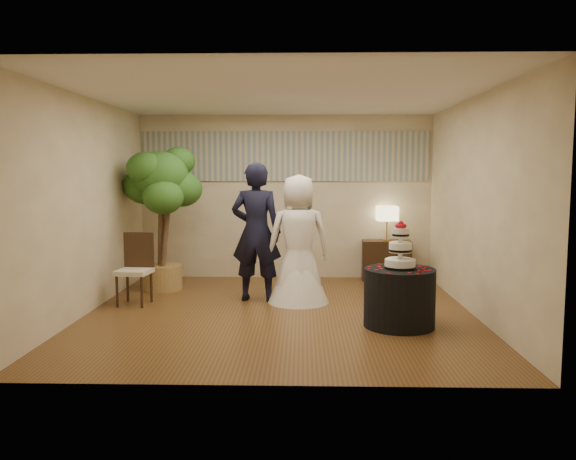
{
  "coord_description": "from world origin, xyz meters",
  "views": [
    {
      "loc": [
        0.3,
        -7.17,
        1.84
      ],
      "look_at": [
        0.1,
        0.4,
        1.05
      ],
      "focal_mm": 35.0,
      "sensor_mm": 36.0,
      "label": 1
    }
  ],
  "objects_px": {
    "side_chair": "(134,269)",
    "wedding_cake": "(400,245)",
    "table_lamp": "(387,223)",
    "cake_table": "(399,298)",
    "groom": "(256,232)",
    "ficus_tree": "(161,217)",
    "console": "(386,260)",
    "bride": "(298,239)"
  },
  "relations": [
    {
      "from": "console",
      "to": "side_chair",
      "type": "xyz_separation_m",
      "value": [
        -3.75,
        -1.87,
        0.16
      ]
    },
    {
      "from": "groom",
      "to": "bride",
      "type": "bearing_deg",
      "value": 179.11
    },
    {
      "from": "wedding_cake",
      "to": "ficus_tree",
      "type": "relative_size",
      "value": 0.25
    },
    {
      "from": "table_lamp",
      "to": "side_chair",
      "type": "relative_size",
      "value": 0.59
    },
    {
      "from": "cake_table",
      "to": "table_lamp",
      "type": "bearing_deg",
      "value": 84.63
    },
    {
      "from": "side_chair",
      "to": "groom",
      "type": "bearing_deg",
      "value": 16.31
    },
    {
      "from": "cake_table",
      "to": "table_lamp",
      "type": "xyz_separation_m",
      "value": [
        0.27,
        2.87,
        0.62
      ]
    },
    {
      "from": "groom",
      "to": "side_chair",
      "type": "height_order",
      "value": "groom"
    },
    {
      "from": "bride",
      "to": "wedding_cake",
      "type": "relative_size",
      "value": 3.17
    },
    {
      "from": "table_lamp",
      "to": "wedding_cake",
      "type": "bearing_deg",
      "value": -95.37
    },
    {
      "from": "console",
      "to": "ficus_tree",
      "type": "distance_m",
      "value": 3.8
    },
    {
      "from": "wedding_cake",
      "to": "side_chair",
      "type": "bearing_deg",
      "value": 163.98
    },
    {
      "from": "table_lamp",
      "to": "bride",
      "type": "bearing_deg",
      "value": -131.81
    },
    {
      "from": "side_chair",
      "to": "cake_table",
      "type": "bearing_deg",
      "value": -10.06
    },
    {
      "from": "bride",
      "to": "wedding_cake",
      "type": "xyz_separation_m",
      "value": [
        1.21,
        -1.22,
        0.08
      ]
    },
    {
      "from": "wedding_cake",
      "to": "side_chair",
      "type": "height_order",
      "value": "wedding_cake"
    },
    {
      "from": "groom",
      "to": "ficus_tree",
      "type": "distance_m",
      "value": 1.69
    },
    {
      "from": "wedding_cake",
      "to": "table_lamp",
      "type": "xyz_separation_m",
      "value": [
        0.27,
        2.87,
        -0.01
      ]
    },
    {
      "from": "bride",
      "to": "side_chair",
      "type": "relative_size",
      "value": 1.82
    },
    {
      "from": "cake_table",
      "to": "console",
      "type": "bearing_deg",
      "value": 84.63
    },
    {
      "from": "table_lamp",
      "to": "console",
      "type": "bearing_deg",
      "value": 0.0
    },
    {
      "from": "cake_table",
      "to": "ficus_tree",
      "type": "xyz_separation_m",
      "value": [
        -3.34,
        2.0,
        0.79
      ]
    },
    {
      "from": "console",
      "to": "table_lamp",
      "type": "distance_m",
      "value": 0.63
    },
    {
      "from": "bride",
      "to": "table_lamp",
      "type": "distance_m",
      "value": 2.22
    },
    {
      "from": "cake_table",
      "to": "console",
      "type": "xyz_separation_m",
      "value": [
        0.27,
        2.87,
        -0.01
      ]
    },
    {
      "from": "bride",
      "to": "console",
      "type": "distance_m",
      "value": 2.29
    },
    {
      "from": "groom",
      "to": "ficus_tree",
      "type": "relative_size",
      "value": 0.87
    },
    {
      "from": "bride",
      "to": "ficus_tree",
      "type": "bearing_deg",
      "value": -30.5
    },
    {
      "from": "wedding_cake",
      "to": "ficus_tree",
      "type": "height_order",
      "value": "ficus_tree"
    },
    {
      "from": "cake_table",
      "to": "groom",
      "type": "bearing_deg",
      "value": 144.22
    },
    {
      "from": "wedding_cake",
      "to": "cake_table",
      "type": "bearing_deg",
      "value": 0.0
    },
    {
      "from": "bride",
      "to": "cake_table",
      "type": "bearing_deg",
      "value": 124.64
    },
    {
      "from": "cake_table",
      "to": "table_lamp",
      "type": "relative_size",
      "value": 1.45
    },
    {
      "from": "wedding_cake",
      "to": "ficus_tree",
      "type": "distance_m",
      "value": 3.9
    },
    {
      "from": "cake_table",
      "to": "wedding_cake",
      "type": "height_order",
      "value": "wedding_cake"
    },
    {
      "from": "table_lamp",
      "to": "ficus_tree",
      "type": "distance_m",
      "value": 3.72
    },
    {
      "from": "side_chair",
      "to": "ficus_tree",
      "type": "bearing_deg",
      "value": 88.1
    },
    {
      "from": "side_chair",
      "to": "wedding_cake",
      "type": "bearing_deg",
      "value": -10.06
    },
    {
      "from": "cake_table",
      "to": "console",
      "type": "distance_m",
      "value": 2.89
    },
    {
      "from": "console",
      "to": "table_lamp",
      "type": "relative_size",
      "value": 1.4
    },
    {
      "from": "bride",
      "to": "wedding_cake",
      "type": "height_order",
      "value": "bride"
    },
    {
      "from": "cake_table",
      "to": "side_chair",
      "type": "xyz_separation_m",
      "value": [
        -3.48,
        1.0,
        0.15
      ]
    }
  ]
}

